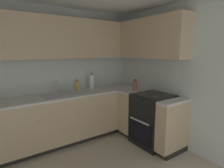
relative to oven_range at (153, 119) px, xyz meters
The scene contains 14 objects.
wall_back 2.30m from the oven_range, 143.99° to the left, with size 4.18×0.05×2.42m, color silver.
wall_right 0.96m from the oven_range, 59.35° to the right, with size 0.05×3.64×2.42m, color silver.
lower_cabinets_back 1.65m from the oven_range, 144.57° to the left, with size 2.05×0.62×0.86m.
countertop_back 1.70m from the oven_range, 144.70° to the left, with size 3.26×0.60×0.04m, color beige.
lower_cabinets_right 0.14m from the oven_range, 96.74° to the left, with size 0.62×1.18×0.86m.
countertop_right 0.44m from the oven_range, 97.90° to the left, with size 0.60×1.18×0.03m.
oven_range is the anchor object (origin of this frame).
upper_cabinets_back 2.34m from the oven_range, 144.03° to the left, with size 2.94×0.34×0.70m.
upper_cabinets_right 1.47m from the oven_range, 72.69° to the left, with size 0.32×1.73×0.70m.
sink 1.66m from the oven_range, 145.04° to the left, with size 0.62×0.40×0.10m.
faucet 1.83m from the oven_range, 139.31° to the left, with size 0.07×0.16×0.22m.
soap_bottle 1.56m from the oven_range, 129.45° to the left, with size 0.06×0.06×0.21m.
paper_towel_roll 1.40m from the oven_range, 119.15° to the left, with size 0.11×0.11×0.33m.
oil_bottle 0.73m from the oven_range, 92.24° to the left, with size 0.07×0.07×0.22m.
Camera 1 is at (-0.63, -1.62, 1.65)m, focal length 29.63 mm.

